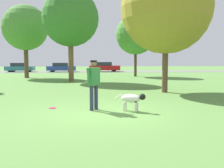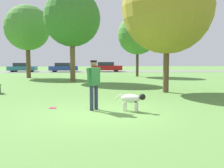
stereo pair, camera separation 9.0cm
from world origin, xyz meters
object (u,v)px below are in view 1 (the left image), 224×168
tree_far_right (136,35)px  parked_car_red (104,67)px  dog (132,99)px  tree_mid_center (70,18)px  person (94,81)px  parked_car_teal (20,67)px  tree_far_left (25,28)px  tree_near_right (166,8)px  frisbee (52,108)px  parked_car_blue (61,67)px

tree_far_right → parked_car_red: (-2.36, 11.20, -3.56)m
dog → tree_mid_center: tree_mid_center is taller
person → tree_far_right: bearing=30.5°
person → parked_car_teal: 30.91m
dog → tree_far_right: bearing=110.7°
person → tree_far_right: size_ratio=0.27×
tree_far_left → parked_car_red: (8.30, 12.22, -3.99)m
tree_near_right → parked_car_teal: bearing=118.1°
frisbee → parked_car_blue: bearing=94.3°
tree_far_right → parked_car_teal: tree_far_right is taller
tree_far_left → parked_car_red: tree_far_left is taller
tree_far_right → parked_car_red: bearing=101.9°
frisbee → tree_far_right: tree_far_right is taller
parked_car_blue → parked_car_red: (6.12, 0.10, 0.05)m
tree_far_right → parked_car_blue: (-8.48, 11.10, -3.61)m
tree_mid_center → dog: bearing=-78.1°
tree_near_right → parked_car_red: bearing=93.1°
tree_mid_center → parked_car_teal: bearing=114.7°
frisbee → parked_car_teal: size_ratio=0.07×
tree_mid_center → parked_car_red: tree_mid_center is taller
tree_far_right → tree_near_right: tree_near_right is taller
tree_far_right → tree_mid_center: size_ratio=0.89×
tree_mid_center → parked_car_blue: bearing=97.5°
tree_far_right → tree_far_left: size_ratio=0.92×
tree_far_right → parked_car_blue: 14.42m
parked_car_red → parked_car_teal: bearing=178.9°
tree_far_left → parked_car_red: 15.30m
tree_far_right → parked_car_blue: tree_far_right is taller
tree_far_left → frisbee: bearing=-75.1°
tree_far_right → parked_car_teal: 18.86m
person → tree_mid_center: (-1.34, 11.91, 3.89)m
parked_car_red → parked_car_blue: bearing=-177.5°
tree_far_right → frisbee: bearing=-110.3°
tree_far_right → tree_far_left: 10.72m
tree_mid_center → parked_car_red: size_ratio=1.59×
parked_car_teal → parked_car_red: bearing=-1.0°
person → dog: 1.43m
tree_mid_center → tree_far_left: bearing=132.8°
parked_car_teal → parked_car_red: size_ratio=0.89×
tree_far_left → tree_near_right: (9.64, -12.15, -0.33)m
tree_mid_center → parked_car_teal: (-8.05, 17.53, -4.25)m
person → parked_car_teal: (-9.39, 29.44, -0.37)m
parked_car_teal → tree_far_right: bearing=-37.8°
dog → frisbee: 2.86m
dog → parked_car_blue: (-4.82, 29.16, 0.23)m
tree_near_right → parked_car_blue: (-7.46, 24.27, -3.71)m
parked_car_red → frisbee: bearing=-96.5°
parked_car_blue → tree_far_left: bearing=-101.2°
frisbee → parked_car_red: 28.69m
dog → tree_far_right: (3.66, 18.06, 3.83)m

